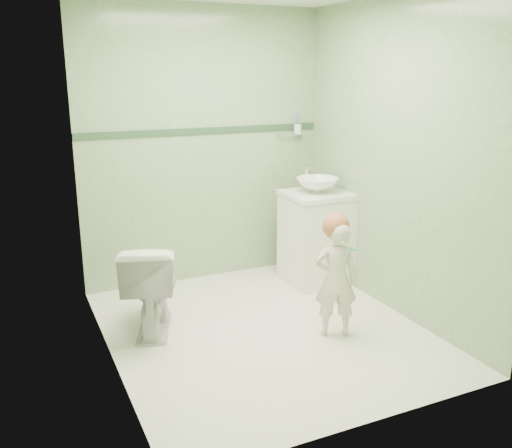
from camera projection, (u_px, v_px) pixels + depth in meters
name	position (u px, v px, depth m)	size (l,w,h in m)	color
ground	(264.00, 330.00, 4.12)	(2.50, 2.50, 0.00)	silver
room_shell	(265.00, 170.00, 3.80)	(2.50, 2.54, 2.40)	#83A374
trim_stripe	(204.00, 131.00, 4.85)	(2.20, 0.02, 0.05)	#2B4B31
vanity	(316.00, 239.00, 4.97)	(0.52, 0.50, 0.80)	white
counter	(317.00, 195.00, 4.86)	(0.54, 0.52, 0.04)	white
basin	(317.00, 185.00, 4.84)	(0.37, 0.37, 0.13)	white
faucet	(307.00, 173.00, 4.98)	(0.03, 0.13, 0.18)	silver
cup_holder	(297.00, 129.00, 5.16)	(0.26, 0.07, 0.21)	silver
toilet	(151.00, 286.00, 4.06)	(0.39, 0.68, 0.69)	white
toddler	(336.00, 280.00, 3.95)	(0.31, 0.20, 0.85)	beige
hair_cap	(336.00, 226.00, 3.87)	(0.19, 0.19, 0.19)	#AD5E3D
teal_toothbrush	(352.00, 249.00, 3.76)	(0.11, 0.14, 0.08)	#099C95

